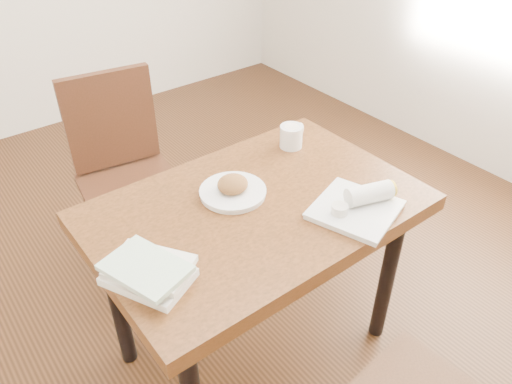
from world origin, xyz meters
TOP-DOWN VIEW (x-y plane):
  - ground at (0.00, 0.00)m, footprint 4.00×5.00m
  - table at (0.00, 0.00)m, footprint 1.11×0.74m
  - chair_far at (-0.13, 0.81)m, footprint 0.48×0.48m
  - plate_scone at (-0.03, 0.09)m, footprint 0.23×0.23m
  - coffee_mug at (0.35, 0.22)m, footprint 0.13×0.09m
  - plate_burrito at (0.25, -0.24)m, footprint 0.33×0.33m
  - book_stack at (-0.45, -0.09)m, footprint 0.26×0.29m

SIDE VIEW (x-z plane):
  - ground at x=0.00m, z-range -0.01..0.00m
  - chair_far at x=-0.13m, z-range 0.07..1.03m
  - table at x=0.00m, z-range 0.28..1.03m
  - plate_scone at x=-0.03m, z-range 0.74..0.81m
  - plate_burrito at x=0.25m, z-range 0.73..0.82m
  - book_stack at x=-0.45m, z-range 0.75..0.81m
  - coffee_mug at x=0.35m, z-range 0.75..0.84m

